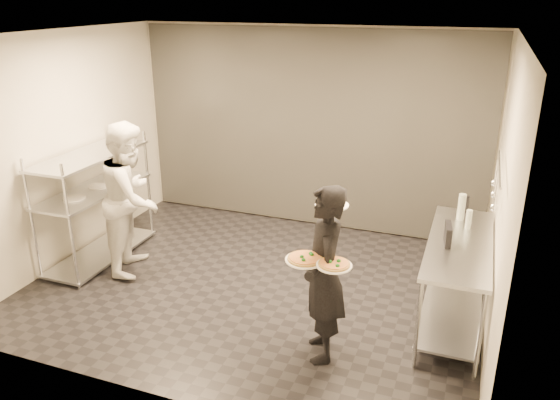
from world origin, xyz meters
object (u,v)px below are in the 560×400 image
(chef, at_px, (132,197))
(pizza_plate_near, at_px, (305,259))
(pass_rack, at_px, (95,201))
(prep_counter, at_px, (457,268))
(pizza_plate_far, at_px, (334,264))
(salad_plate, at_px, (332,203))
(bottle_dark, at_px, (466,205))
(bottle_clear, at_px, (469,219))
(bottle_green, at_px, (461,207))
(waiter, at_px, (324,275))
(pos_monitor, at_px, (448,234))

(chef, distance_m, pizza_plate_near, 2.73)
(pass_rack, xyz_separation_m, pizza_plate_near, (3.11, -1.14, 0.29))
(prep_counter, height_order, pizza_plate_far, pizza_plate_far)
(salad_plate, xyz_separation_m, bottle_dark, (1.15, 1.41, -0.37))
(pizza_plate_far, height_order, salad_plate, salad_plate)
(pizza_plate_near, height_order, bottle_clear, bottle_clear)
(bottle_clear, bearing_deg, pizza_plate_far, -122.72)
(pizza_plate_near, bearing_deg, chef, 156.84)
(prep_counter, xyz_separation_m, bottle_green, (-0.04, 0.58, 0.44))
(pass_rack, bearing_deg, chef, -6.42)
(pizza_plate_far, xyz_separation_m, bottle_dark, (0.96, 2.00, -0.07))
(prep_counter, relative_size, pizza_plate_near, 5.27)
(pizza_plate_near, distance_m, pizza_plate_far, 0.28)
(pass_rack, xyz_separation_m, waiter, (3.22, -0.96, 0.07))
(prep_counter, relative_size, waiter, 1.08)
(pos_monitor, bearing_deg, pass_rack, 171.24)
(salad_plate, distance_m, bottle_clear, 1.58)
(prep_counter, relative_size, pos_monitor, 6.67)
(salad_plate, bearing_deg, bottle_clear, 39.26)
(prep_counter, xyz_separation_m, bottle_dark, (0.01, 0.80, 0.39))
(waiter, bearing_deg, salad_plate, 162.89)
(prep_counter, relative_size, bottle_green, 6.33)
(pos_monitor, relative_size, bottle_dark, 1.44)
(pizza_plate_far, height_order, bottle_clear, pizza_plate_far)
(waiter, bearing_deg, pizza_plate_far, 9.18)
(pizza_plate_near, bearing_deg, bottle_dark, 57.61)
(bottle_dark, bearing_deg, chef, -166.90)
(waiter, height_order, bottle_clear, waiter)
(pizza_plate_near, xyz_separation_m, pizza_plate_far, (0.27, -0.06, 0.03))
(bottle_green, bearing_deg, salad_plate, -132.82)
(pass_rack, height_order, bottle_clear, pass_rack)
(pass_rack, xyz_separation_m, pos_monitor, (4.21, -0.09, 0.25))
(pass_rack, distance_m, bottle_green, 4.34)
(salad_plate, bearing_deg, pizza_plate_far, -72.05)
(waiter, height_order, chef, chef)
(pass_rack, bearing_deg, salad_plate, -10.84)
(salad_plate, height_order, bottle_green, salad_plate)
(waiter, bearing_deg, bottle_clear, 115.57)
(waiter, height_order, bottle_dark, waiter)
(pass_rack, height_order, pos_monitor, pass_rack)
(pizza_plate_near, bearing_deg, bottle_clear, 49.72)
(bottle_clear, xyz_separation_m, bottle_dark, (-0.04, 0.44, -0.01))
(prep_counter, bearing_deg, bottle_green, 93.67)
(bottle_clear, distance_m, bottle_dark, 0.44)
(pizza_plate_far, distance_m, pos_monitor, 1.39)
(pass_rack, height_order, waiter, waiter)
(pizza_plate_near, relative_size, bottle_clear, 1.71)
(pass_rack, relative_size, waiter, 0.96)
(pass_rack, bearing_deg, bottle_dark, 10.48)
(pos_monitor, xyz_separation_m, bottle_dark, (0.13, 0.89, -0.00))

